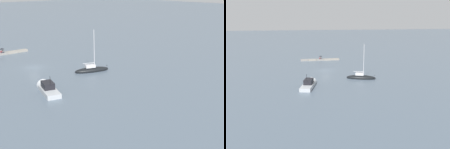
% 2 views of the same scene
% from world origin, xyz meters
% --- Properties ---
extents(ground_plane, '(500.00, 500.00, 0.00)m').
position_xyz_m(ground_plane, '(0.00, 0.00, 0.00)').
color(ground_plane, slate).
extents(seawall_pier, '(14.93, 1.73, 0.58)m').
position_xyz_m(seawall_pier, '(0.00, -18.03, 0.29)').
color(seawall_pier, gray).
rests_on(seawall_pier, ground_plane).
extents(person_seated_grey_left, '(0.41, 0.62, 0.73)m').
position_xyz_m(person_seated_grey_left, '(-0.44, -18.01, 0.83)').
color(person_seated_grey_left, '#1E2333').
rests_on(person_seated_grey_left, seawall_pier).
extents(person_seated_maroon_right, '(0.41, 0.62, 0.73)m').
position_xyz_m(person_seated_maroon_right, '(0.12, -17.90, 0.83)').
color(person_seated_maroon_right, '#1E2333').
rests_on(person_seated_maroon_right, seawall_pier).
extents(umbrella_open_black, '(1.33, 1.33, 1.29)m').
position_xyz_m(umbrella_open_black, '(-0.16, -18.03, 1.69)').
color(umbrella_open_black, black).
rests_on(umbrella_open_black, seawall_pier).
extents(sailboat_black_near, '(8.21, 4.64, 9.74)m').
position_xyz_m(sailboat_black_near, '(-8.27, 11.57, 0.38)').
color(sailboat_black_near, black).
rests_on(sailboat_black_near, ground_plane).
extents(motorboat_grey_near, '(4.41, 8.28, 4.44)m').
position_xyz_m(motorboat_grey_near, '(6.00, 16.61, 0.47)').
color(motorboat_grey_near, '#ADB2B7').
rests_on(motorboat_grey_near, ground_plane).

